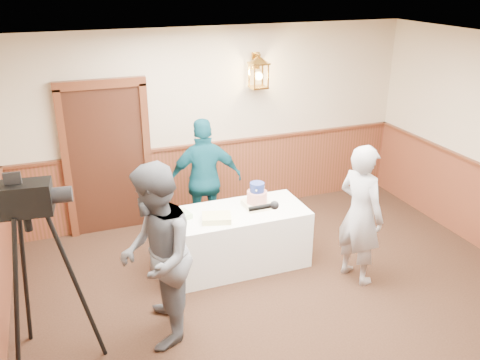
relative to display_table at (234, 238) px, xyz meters
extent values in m
plane|color=black|center=(0.30, -1.90, -0.38)|extent=(7.00, 7.00, 0.00)
cube|color=#C7B695|center=(0.30, 1.60, 1.02)|extent=(6.00, 0.02, 2.80)
cube|color=white|center=(0.30, -1.90, 2.42)|extent=(6.00, 7.00, 0.02)
cube|color=#5B321A|center=(0.30, 1.58, 0.18)|extent=(5.98, 0.04, 1.10)
cube|color=#562816|center=(0.30, 1.56, 0.75)|extent=(5.98, 0.07, 0.04)
cube|color=black|center=(-1.30, 1.55, 0.68)|extent=(1.00, 0.06, 2.10)
cube|color=white|center=(0.00, 0.00, 0.00)|extent=(1.80, 0.80, 0.75)
cube|color=#FFEEC1|center=(0.32, 0.03, 0.41)|extent=(0.33, 0.33, 0.06)
cylinder|color=red|center=(0.32, 0.03, 0.51)|extent=(0.25, 0.25, 0.15)
cylinder|color=navy|center=(0.32, 0.03, 0.64)|extent=(0.18, 0.18, 0.12)
cube|color=#E5D889|center=(-0.28, -0.15, 0.41)|extent=(0.40, 0.34, 0.07)
cube|color=#BEE7A3|center=(-0.68, 0.07, 0.41)|extent=(0.31, 0.27, 0.06)
imported|color=#575A61|center=(-1.18, -1.03, 0.57)|extent=(0.90, 1.05, 1.88)
cylinder|color=black|center=(-0.24, -1.38, 1.09)|extent=(0.22, 0.13, 0.09)
sphere|color=black|center=(-0.12, -1.43, 1.12)|extent=(0.08, 0.08, 0.08)
imported|color=#A2A2A8|center=(1.28, -0.79, 0.48)|extent=(0.57, 0.71, 1.71)
imported|color=#0F4A5B|center=(-0.11, 0.85, 0.49)|extent=(1.05, 0.54, 1.72)
cube|color=black|center=(-2.25, -1.05, 1.37)|extent=(0.48, 0.30, 0.28)
cylinder|color=black|center=(-1.95, -1.08, 1.37)|extent=(0.20, 0.16, 0.14)
camera|label=1|loc=(-1.92, -5.28, 3.12)|focal=38.00mm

